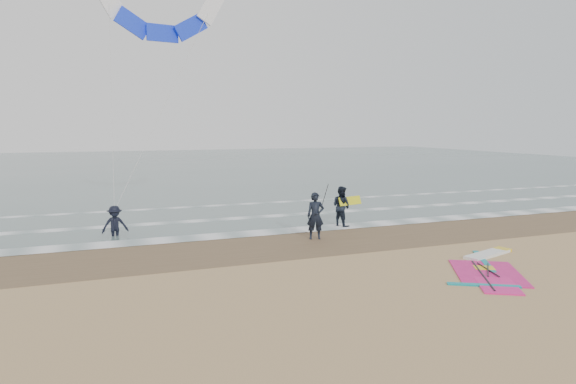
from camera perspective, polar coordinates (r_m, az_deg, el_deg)
name	(u,v)px	position (r m, az deg, el deg)	size (l,w,h in m)	color
ground	(407,281)	(16.09, 13.09, -9.62)	(120.00, 120.00, 0.00)	tan
sea_water	(172,166)	(61.50, -12.81, 2.83)	(120.00, 80.00, 0.02)	#47605E
wet_sand_band	(323,240)	(21.15, 3.93, -5.35)	(120.00, 5.00, 0.01)	brown
foam_waterline	(285,221)	(25.16, -0.34, -3.23)	(120.00, 9.15, 0.02)	white
windsurf_rig	(489,267)	(18.26, 21.44, -7.80)	(4.84, 4.58, 0.12)	white
person_standing	(315,216)	(21.15, 3.07, -2.67)	(0.71, 0.46, 1.94)	black
person_walking	(341,206)	(23.93, 5.94, -1.60)	(0.92, 0.71, 1.89)	black
person_wading	(115,217)	(22.81, -18.71, -2.66)	(1.08, 0.62, 1.67)	black
held_pole	(322,205)	(21.20, 3.82, -1.41)	(0.17, 0.86, 1.82)	black
carried_kiteboard	(350,201)	(23.98, 6.90, -0.98)	(1.30, 0.51, 0.39)	yellow
surf_kite	(162,19)	(25.53, -13.84, 18.18)	(5.98, 2.59, 9.97)	white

